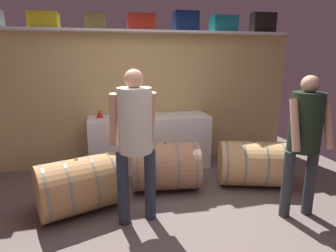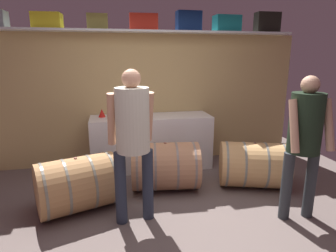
# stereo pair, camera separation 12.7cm
# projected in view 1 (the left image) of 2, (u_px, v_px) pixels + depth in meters

# --- Properties ---
(ground_plane) EXTENTS (6.53, 7.40, 0.02)m
(ground_plane) POSITION_uv_depth(u_px,v_px,m) (162.00, 203.00, 3.61)
(ground_plane) COLOR #655753
(back_wall_panel) EXTENTS (5.33, 0.10, 2.16)m
(back_wall_panel) POSITION_uv_depth(u_px,v_px,m) (142.00, 100.00, 4.84)
(back_wall_panel) COLOR tan
(back_wall_panel) RESTS_ON ground
(high_shelf_board) EXTENTS (4.90, 0.40, 0.03)m
(high_shelf_board) POSITION_uv_depth(u_px,v_px,m) (141.00, 31.00, 4.44)
(high_shelf_board) COLOR silver
(high_shelf_board) RESTS_ON back_wall_panel
(toolcase_yellow) EXTENTS (0.42, 0.30, 0.22)m
(toolcase_yellow) POSITION_uv_depth(u_px,v_px,m) (44.00, 20.00, 4.09)
(toolcase_yellow) COLOR yellow
(toolcase_yellow) RESTS_ON high_shelf_board
(toolcase_olive) EXTENTS (0.31, 0.25, 0.22)m
(toolcase_olive) POSITION_uv_depth(u_px,v_px,m) (95.00, 22.00, 4.25)
(toolcase_olive) COLOR olive
(toolcase_olive) RESTS_ON high_shelf_board
(toolcase_red) EXTENTS (0.44, 0.23, 0.25)m
(toolcase_red) POSITION_uv_depth(u_px,v_px,m) (141.00, 22.00, 4.40)
(toolcase_red) COLOR red
(toolcase_red) RESTS_ON high_shelf_board
(toolcase_navy) EXTENTS (0.40, 0.21, 0.31)m
(toolcase_navy) POSITION_uv_depth(u_px,v_px,m) (186.00, 21.00, 4.56)
(toolcase_navy) COLOR navy
(toolcase_navy) RESTS_ON high_shelf_board
(toolcase_teal) EXTENTS (0.43, 0.26, 0.26)m
(toolcase_teal) POSITION_uv_depth(u_px,v_px,m) (224.00, 24.00, 4.71)
(toolcase_teal) COLOR #167B80
(toolcase_teal) RESTS_ON high_shelf_board
(toolcase_black) EXTENTS (0.41, 0.20, 0.33)m
(toolcase_black) POSITION_uv_depth(u_px,v_px,m) (263.00, 23.00, 4.87)
(toolcase_black) COLOR black
(toolcase_black) RESTS_ON high_shelf_board
(work_cabinet) EXTENTS (1.93, 0.59, 0.86)m
(work_cabinet) POSITION_uv_depth(u_px,v_px,m) (150.00, 142.00, 4.67)
(work_cabinet) COLOR white
(work_cabinet) RESTS_ON ground
(wine_bottle_clear) EXTENTS (0.07, 0.07, 0.28)m
(wine_bottle_clear) POSITION_uv_depth(u_px,v_px,m) (123.00, 108.00, 4.61)
(wine_bottle_clear) COLOR #B0C1BE
(wine_bottle_clear) RESTS_ON work_cabinet
(wine_glass) EXTENTS (0.07, 0.07, 0.13)m
(wine_glass) POSITION_uv_depth(u_px,v_px,m) (149.00, 109.00, 4.76)
(wine_glass) COLOR white
(wine_glass) RESTS_ON work_cabinet
(red_funnel) EXTENTS (0.11, 0.11, 0.13)m
(red_funnel) POSITION_uv_depth(u_px,v_px,m) (100.00, 113.00, 4.46)
(red_funnel) COLOR red
(red_funnel) RESTS_ON work_cabinet
(wine_barrel_near) EXTENTS (1.06, 0.90, 0.66)m
(wine_barrel_near) POSITION_uv_depth(u_px,v_px,m) (78.00, 186.00, 3.33)
(wine_barrel_near) COLOR #AD7D4C
(wine_barrel_near) RESTS_ON ground
(wine_barrel_far) EXTENTS (0.97, 0.75, 0.67)m
(wine_barrel_far) POSITION_uv_depth(u_px,v_px,m) (165.00, 166.00, 3.91)
(wine_barrel_far) COLOR #AE7955
(wine_barrel_far) RESTS_ON ground
(wine_barrel_flank) EXTENTS (1.05, 0.87, 0.64)m
(wine_barrel_flank) POSITION_uv_depth(u_px,v_px,m) (252.00, 164.00, 4.03)
(wine_barrel_flank) COLOR tan
(wine_barrel_flank) RESTS_ON ground
(winemaker_pouring) EXTENTS (0.51, 0.41, 1.68)m
(winemaker_pouring) POSITION_uv_depth(u_px,v_px,m) (135.00, 132.00, 2.97)
(winemaker_pouring) COLOR #272D3E
(winemaker_pouring) RESTS_ON ground
(visitor_tasting) EXTENTS (0.48, 0.40, 1.61)m
(visitor_tasting) POSITION_uv_depth(u_px,v_px,m) (305.00, 133.00, 3.09)
(visitor_tasting) COLOR #2F3439
(visitor_tasting) RESTS_ON ground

